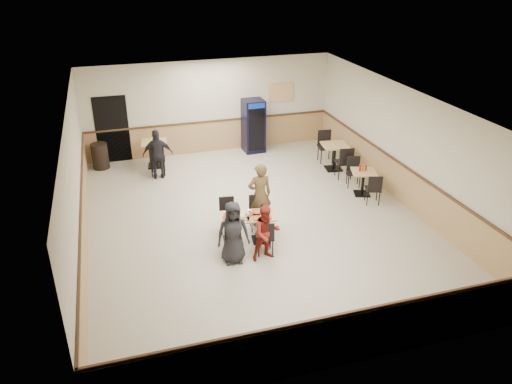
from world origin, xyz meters
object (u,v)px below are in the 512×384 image
object	(u,v)px
lone_diner	(158,154)
back_table	(155,150)
main_table	(247,224)
trash_bin	(100,156)
diner_woman_right	(267,233)
side_table_far	(334,153)
pepsi_cooler	(253,126)
side_table_near	(363,179)
diner_woman_left	(233,233)
diner_man_opposite	(260,195)

from	to	relation	value
lone_diner	back_table	xyz separation A→B (m)	(0.00, 0.91, -0.20)
main_table	trash_bin	size ratio (longest dim) A/B	1.69
main_table	diner_woman_right	bearing A→B (deg)	-67.62
side_table_far	trash_bin	bearing A→B (deg)	162.30
back_table	pepsi_cooler	distance (m)	3.31
side_table_far	trash_bin	world-z (taller)	side_table_far
trash_bin	side_table_near	bearing A→B (deg)	-30.42
main_table	diner_woman_left	xyz separation A→B (m)	(-0.51, -0.69, 0.26)
diner_woman_left	side_table_near	size ratio (longest dim) A/B	1.74
diner_woman_left	side_table_far	bearing A→B (deg)	48.43
main_table	pepsi_cooler	size ratio (longest dim) A/B	0.76
diner_woman_left	side_table_far	distance (m)	5.76
side_table_near	main_table	bearing A→B (deg)	-158.52
lone_diner	diner_woman_right	bearing A→B (deg)	112.69
lone_diner	side_table_near	bearing A→B (deg)	156.17
diner_woman_right	pepsi_cooler	bearing A→B (deg)	70.53
back_table	side_table_far	bearing A→B (deg)	-19.36
diner_woman_right	diner_man_opposite	xyz separation A→B (m)	(0.31, 1.48, 0.16)
diner_woman_left	lone_diner	size ratio (longest dim) A/B	0.95
side_table_near	side_table_far	size ratio (longest dim) A/B	0.96
diner_woman_left	trash_bin	distance (m)	6.65
side_table_far	diner_man_opposite	bearing A→B (deg)	-140.81
diner_woman_right	side_table_far	world-z (taller)	diner_woman_right
diner_woman_right	pepsi_cooler	size ratio (longest dim) A/B	0.73
trash_bin	diner_woman_right	bearing A→B (deg)	-62.07
diner_woman_left	back_table	bearing A→B (deg)	104.59
diner_man_opposite	side_table_far	xyz separation A→B (m)	(3.16, 2.58, -0.27)
main_table	diner_man_opposite	world-z (taller)	diner_man_opposite
pepsi_cooler	trash_bin	distance (m)	4.91
diner_man_opposite	pepsi_cooler	bearing A→B (deg)	-104.30
side_table_far	pepsi_cooler	world-z (taller)	pepsi_cooler
trash_bin	pepsi_cooler	bearing A→B (deg)	0.50
diner_man_opposite	side_table_far	bearing A→B (deg)	-140.19
diner_woman_left	side_table_far	xyz separation A→B (m)	(4.18, 3.96, -0.17)
back_table	pepsi_cooler	size ratio (longest dim) A/B	0.48
main_table	lone_diner	world-z (taller)	lone_diner
lone_diner	trash_bin	bearing A→B (deg)	-33.88
diner_man_opposite	side_table_far	distance (m)	4.09
diner_woman_left	diner_man_opposite	bearing A→B (deg)	58.61
lone_diner	main_table	bearing A→B (deg)	113.58
back_table	diner_man_opposite	bearing A→B (deg)	-65.59
side_table_far	trash_bin	distance (m)	7.11
diner_woman_left	trash_bin	world-z (taller)	diner_woman_left
pepsi_cooler	trash_bin	xyz separation A→B (m)	(-4.89, -0.04, -0.48)
diner_man_opposite	back_table	bearing A→B (deg)	-64.97
lone_diner	back_table	distance (m)	0.93
back_table	pepsi_cooler	xyz separation A→B (m)	(3.27, 0.39, 0.34)
diner_man_opposite	lone_diner	distance (m)	4.01
diner_woman_right	back_table	size ratio (longest dim) A/B	1.51
back_table	pepsi_cooler	world-z (taller)	pepsi_cooler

